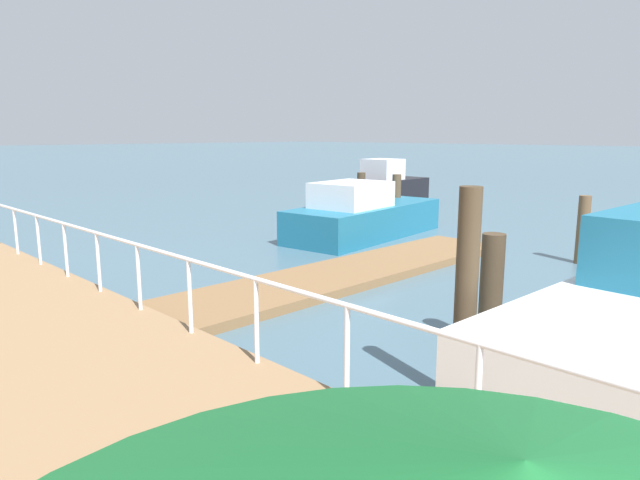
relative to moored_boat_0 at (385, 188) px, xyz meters
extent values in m
plane|color=#476675|center=(-12.52, 2.07, -0.75)|extent=(300.00, 300.00, 0.00)
cube|color=olive|center=(-10.84, -7.53, -0.66)|extent=(10.36, 2.00, 0.18)
cylinder|color=white|center=(-15.67, -13.57, 0.17)|extent=(0.06, 0.06, 1.05)
cylinder|color=white|center=(-15.67, -12.09, 0.17)|extent=(0.06, 0.06, 1.05)
cylinder|color=white|center=(-15.67, -10.61, 0.17)|extent=(0.06, 0.06, 1.05)
cylinder|color=white|center=(-15.67, -9.13, 0.17)|extent=(0.06, 0.06, 1.05)
cylinder|color=white|center=(-15.67, -7.65, 0.17)|extent=(0.06, 0.06, 1.05)
cylinder|color=white|center=(-15.67, -6.18, 0.17)|extent=(0.06, 0.06, 1.05)
cylinder|color=white|center=(-15.67, -4.70, 0.17)|extent=(0.06, 0.06, 1.05)
cylinder|color=white|center=(-15.67, -3.22, 0.17)|extent=(0.06, 0.06, 1.05)
cylinder|color=white|center=(-15.67, -1.74, 0.17)|extent=(0.06, 0.06, 1.05)
cylinder|color=white|center=(-15.67, -9.87, 0.70)|extent=(0.06, 22.17, 0.06)
cylinder|color=#473826|center=(-4.46, -2.47, 0.14)|extent=(0.29, 0.29, 1.78)
cylinder|color=brown|center=(-4.26, -3.90, 0.14)|extent=(0.30, 0.30, 1.78)
cylinder|color=brown|center=(-5.59, -10.63, 0.08)|extent=(0.29, 0.29, 1.67)
cylinder|color=#473826|center=(-14.12, -12.51, 0.53)|extent=(0.26, 0.26, 2.57)
cylinder|color=#473826|center=(-12.25, -11.83, 0.11)|extent=(0.34, 0.34, 1.72)
cube|color=black|center=(0.05, 0.00, -0.17)|extent=(4.29, 1.98, 1.16)
cube|color=white|center=(-0.22, -0.01, 0.85)|extent=(1.45, 1.50, 0.89)
cube|color=#1E6B8C|center=(-6.55, -4.46, -0.26)|extent=(5.90, 2.82, 0.99)
cube|color=white|center=(-7.30, -4.55, 0.61)|extent=(2.34, 1.97, 0.74)
camera|label=1|loc=(-19.68, -15.75, 2.39)|focal=31.67mm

